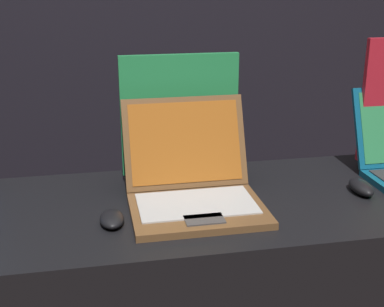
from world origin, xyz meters
TOP-DOWN VIEW (x-y plane):
  - laptop_middle at (0.00, 0.30)m, footprint 0.37×0.39m
  - mouse_middle at (-0.24, 0.21)m, footprint 0.06×0.11m
  - promo_stand_middle at (0.00, 0.51)m, footprint 0.37×0.07m
  - mouse_back at (0.51, 0.27)m, footprint 0.06×0.12m

SIDE VIEW (x-z plane):
  - mouse_middle at x=-0.24m, z-range 0.90..0.93m
  - mouse_back at x=0.51m, z-range 0.90..0.94m
  - laptop_middle at x=0.00m, z-range 0.83..1.10m
  - promo_stand_middle at x=0.00m, z-range 0.89..1.29m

